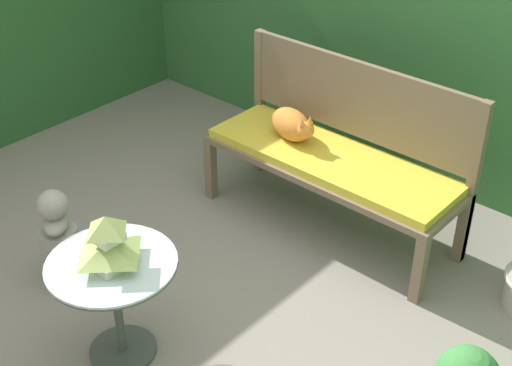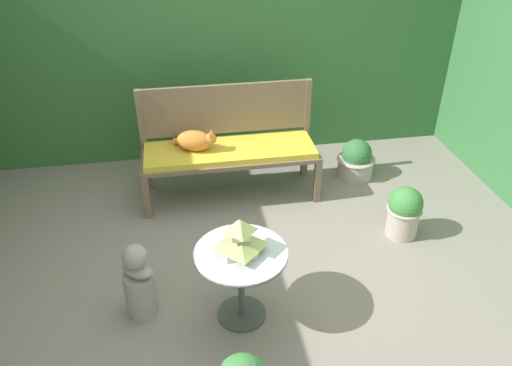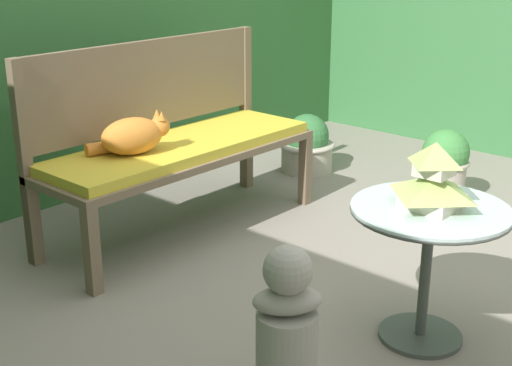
% 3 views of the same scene
% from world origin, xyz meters
% --- Properties ---
extents(ground, '(30.00, 30.00, 0.00)m').
position_xyz_m(ground, '(0.00, 0.00, 0.00)').
color(ground, gray).
extents(garden_bench, '(1.63, 0.54, 0.52)m').
position_xyz_m(garden_bench, '(-0.06, 1.03, 0.45)').
color(garden_bench, brown).
rests_on(garden_bench, ground).
extents(bench_backrest, '(1.63, 0.06, 1.04)m').
position_xyz_m(bench_backrest, '(-0.06, 1.28, 0.74)').
color(bench_backrest, brown).
rests_on(bench_backrest, ground).
extents(cat, '(0.39, 0.31, 0.21)m').
position_xyz_m(cat, '(-0.37, 1.04, 0.61)').
color(cat, orange).
rests_on(cat, garden_bench).
extents(patio_table, '(0.62, 0.62, 0.58)m').
position_xyz_m(patio_table, '(-0.18, -0.53, 0.45)').
color(patio_table, '#424742').
rests_on(patio_table, ground).
extents(pagoda_birdhouse, '(0.27, 0.27, 0.26)m').
position_xyz_m(pagoda_birdhouse, '(-0.18, -0.53, 0.69)').
color(pagoda_birdhouse, beige).
rests_on(pagoda_birdhouse, patio_table).
extents(garden_bust, '(0.27, 0.26, 0.60)m').
position_xyz_m(garden_bust, '(-0.87, -0.38, 0.27)').
color(garden_bust, gray).
rests_on(garden_bust, ground).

